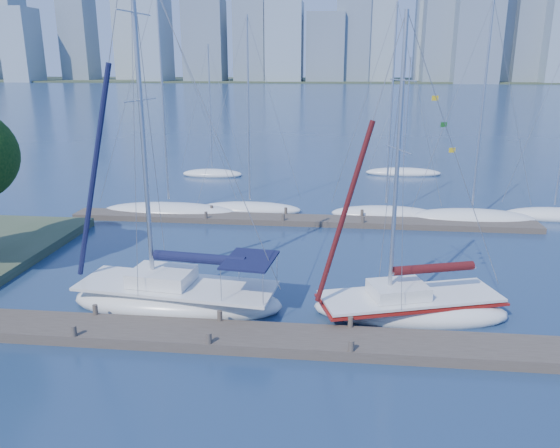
# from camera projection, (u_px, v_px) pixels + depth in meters

# --- Properties ---
(ground) EXTENTS (700.00, 700.00, 0.00)m
(ground) POSITION_uv_depth(u_px,v_px,m) (215.00, 341.00, 20.29)
(ground) COLOR #17294B
(ground) RESTS_ON ground
(near_dock) EXTENTS (26.00, 2.00, 0.40)m
(near_dock) POSITION_uv_depth(u_px,v_px,m) (215.00, 336.00, 20.24)
(near_dock) COLOR #463C33
(near_dock) RESTS_ON ground
(far_dock) EXTENTS (30.00, 1.80, 0.36)m
(far_dock) POSITION_uv_depth(u_px,v_px,m) (300.00, 220.00, 35.29)
(far_dock) COLOR #463C33
(far_dock) RESTS_ON ground
(far_shore) EXTENTS (800.00, 100.00, 1.50)m
(far_shore) POSITION_uv_depth(u_px,v_px,m) (334.00, 81.00, 325.43)
(far_shore) COLOR #38472D
(far_shore) RESTS_ON ground
(sailboat_navy) EXTENTS (9.22, 3.94, 15.36)m
(sailboat_navy) POSITION_uv_depth(u_px,v_px,m) (176.00, 281.00, 22.75)
(sailboat_navy) COLOR white
(sailboat_navy) RESTS_ON ground
(sailboat_maroon) EXTENTS (8.21, 4.75, 12.28)m
(sailboat_maroon) POSITION_uv_depth(u_px,v_px,m) (410.00, 293.00, 22.06)
(sailboat_maroon) COLOR white
(sailboat_maroon) RESTS_ON ground
(bg_boat_0) EXTENTS (9.44, 4.15, 14.89)m
(bg_boat_0) POSITION_uv_depth(u_px,v_px,m) (170.00, 210.00, 37.24)
(bg_boat_0) COLOR white
(bg_boat_0) RESTS_ON ground
(bg_boat_1) EXTENTS (7.43, 3.82, 13.20)m
(bg_boat_1) POSITION_uv_depth(u_px,v_px,m) (250.00, 208.00, 37.93)
(bg_boat_1) COLOR white
(bg_boat_1) RESTS_ON ground
(bg_boat_3) EXTENTS (7.30, 2.43, 13.88)m
(bg_boat_3) POSITION_uv_depth(u_px,v_px,m) (385.00, 213.00, 36.61)
(bg_boat_3) COLOR white
(bg_boat_3) RESTS_ON ground
(bg_boat_4) EXTENTS (8.45, 4.23, 13.98)m
(bg_boat_4) POSITION_uv_depth(u_px,v_px,m) (471.00, 218.00, 35.48)
(bg_boat_4) COLOR white
(bg_boat_4) RESTS_ON ground
(bg_boat_5) EXTENTS (6.84, 3.51, 13.56)m
(bg_boat_5) POSITION_uv_depth(u_px,v_px,m) (553.00, 214.00, 36.30)
(bg_boat_5) COLOR white
(bg_boat_5) RESTS_ON ground
(bg_boat_6) EXTENTS (5.73, 2.58, 11.83)m
(bg_boat_6) POSITION_uv_depth(u_px,v_px,m) (212.00, 173.00, 49.99)
(bg_boat_6) COLOR white
(bg_boat_6) RESTS_ON ground
(bg_boat_7) EXTENTS (7.12, 4.19, 10.78)m
(bg_boat_7) POSITION_uv_depth(u_px,v_px,m) (403.00, 172.00, 50.60)
(bg_boat_7) COLOR white
(bg_boat_7) RESTS_ON ground
(skyline) EXTENTS (502.19, 51.31, 105.27)m
(skyline) POSITION_uv_depth(u_px,v_px,m) (380.00, 18.00, 285.53)
(skyline) COLOR #7D8BA1
(skyline) RESTS_ON ground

